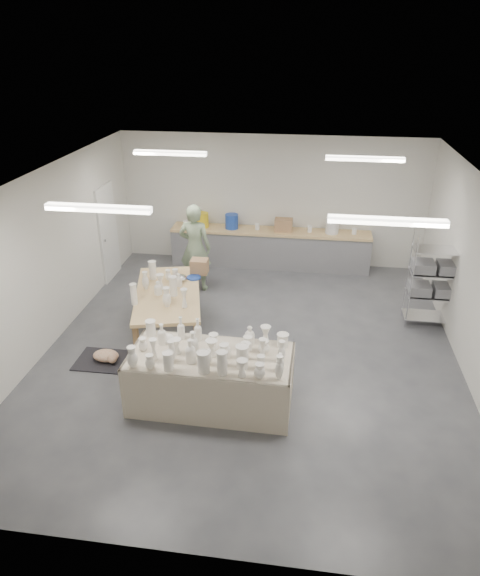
% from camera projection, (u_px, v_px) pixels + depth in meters
% --- Properties ---
extents(room, '(8.00, 8.02, 3.00)m').
position_uv_depth(room, '(245.00, 237.00, 8.13)').
color(room, '#424449').
rests_on(room, ground).
extents(back_counter, '(4.60, 0.60, 1.24)m').
position_uv_depth(back_counter, '(269.00, 247.00, 12.01)').
color(back_counter, tan).
rests_on(back_counter, ground).
extents(wire_shelf, '(0.88, 0.48, 1.80)m').
position_uv_depth(wire_shelf, '(433.00, 279.00, 9.38)').
color(wire_shelf, silver).
rests_on(wire_shelf, ground).
extents(drying_table, '(2.37, 1.15, 1.20)m').
position_uv_depth(drying_table, '(211.00, 377.00, 7.46)').
color(drying_table, olive).
rests_on(drying_table, ground).
extents(work_table, '(1.60, 2.42, 1.21)m').
position_uv_depth(work_table, '(170.00, 290.00, 9.17)').
color(work_table, tan).
rests_on(work_table, ground).
extents(rug, '(1.00, 0.70, 0.02)m').
position_uv_depth(rug, '(107.00, 361.00, 8.63)').
color(rug, black).
rests_on(rug, ground).
extents(cat, '(0.46, 0.34, 0.19)m').
position_uv_depth(cat, '(107.00, 356.00, 8.57)').
color(cat, white).
rests_on(cat, rug).
extents(potter, '(0.72, 0.51, 1.88)m').
position_uv_depth(potter, '(195.00, 248.00, 10.74)').
color(potter, '#8AA27D').
rests_on(potter, ground).
extents(red_stool, '(0.41, 0.41, 0.34)m').
position_uv_depth(red_stool, '(199.00, 270.00, 11.26)').
color(red_stool, '#A01A16').
rests_on(red_stool, ground).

